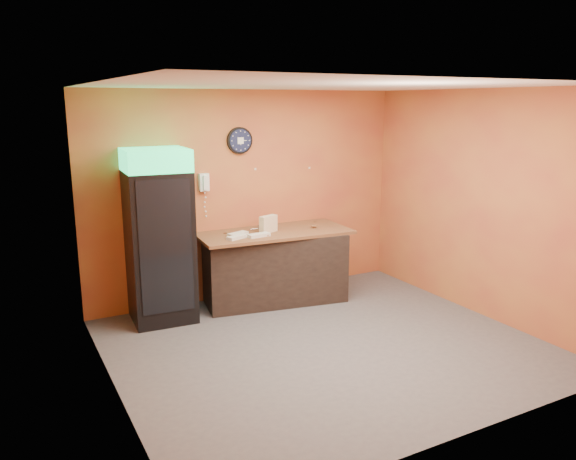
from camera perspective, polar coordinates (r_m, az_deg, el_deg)
floor at (r=6.37m, az=3.79°, el=-11.60°), size 4.50×4.50×0.00m
back_wall at (r=7.67m, az=-4.00°, el=3.56°), size 4.50×0.02×2.80m
left_wall at (r=5.13m, az=-17.84°, el=-1.72°), size 0.02×4.00×2.80m
right_wall at (r=7.36m, az=19.00°, el=2.50°), size 0.02×4.00×2.80m
ceiling at (r=5.80m, az=4.21°, el=14.45°), size 4.50×4.00×0.02m
beverage_cooler at (r=6.93m, az=-12.83°, el=-0.87°), size 0.78×0.80×2.11m
prep_counter at (r=7.59m, az=-1.47°, el=-3.79°), size 1.96×1.12×0.92m
wall_clock at (r=7.50m, az=-4.92°, el=9.05°), size 0.35×0.06×0.35m
wall_phone at (r=7.34m, az=-8.51°, el=4.81°), size 0.12×0.11×0.23m
butcher_paper at (r=7.46m, az=-1.49°, el=-0.24°), size 2.09×1.07×0.04m
sub_roll_stack at (r=7.36m, az=-2.01°, el=0.62°), size 0.28×0.18×0.22m
wrapped_sandwich_left at (r=7.05m, az=-5.21°, el=-0.73°), size 0.29×0.20×0.04m
wrapped_sandwich_mid at (r=7.14m, az=-2.99°, el=-0.52°), size 0.30×0.14×0.04m
wrapped_sandwich_right at (r=7.22m, az=-5.11°, el=-0.42°), size 0.30×0.20×0.04m
kitchen_tool at (r=7.56m, az=-2.87°, el=0.31°), size 0.06×0.06×0.06m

